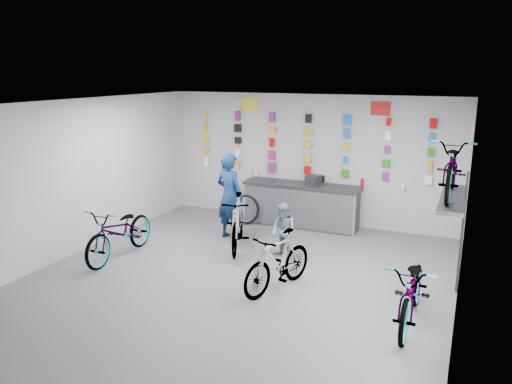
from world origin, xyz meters
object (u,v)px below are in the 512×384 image
at_px(bike_left, 120,232).
at_px(counter, 301,206).
at_px(bike_right, 413,291).
at_px(bike_service, 237,223).
at_px(clerk, 230,196).
at_px(customer, 283,231).
at_px(bike_center, 278,261).

bearing_deg(bike_left, counter, 50.62).
bearing_deg(bike_right, counter, 128.41).
distance_m(bike_service, clerk, 0.79).
xyz_separation_m(bike_right, clerk, (-4.04, 2.32, 0.42)).
height_order(counter, clerk, clerk).
height_order(bike_service, clerk, clerk).
xyz_separation_m(counter, customer, (0.36, -2.11, 0.06)).
bearing_deg(bike_service, counter, 50.76).
relative_size(counter, customer, 2.48).
relative_size(bike_center, bike_service, 0.90).
xyz_separation_m(clerk, customer, (1.47, -0.67, -0.38)).
bearing_deg(bike_right, clerk, 150.58).
xyz_separation_m(bike_center, clerk, (-1.89, 2.02, 0.43)).
bearing_deg(clerk, bike_left, 67.20).
bearing_deg(customer, clerk, -173.44).
distance_m(bike_center, clerk, 2.80).
xyz_separation_m(bike_left, bike_service, (1.84, 1.34, 0.03)).
xyz_separation_m(counter, clerk, (-1.11, -1.43, 0.44)).
bearing_deg(clerk, bike_right, 164.04).
height_order(clerk, customer, clerk).
relative_size(counter, bike_left, 1.37).
relative_size(bike_right, customer, 1.75).
height_order(bike_center, bike_right, bike_right).
distance_m(counter, customer, 2.14).
bearing_deg(counter, bike_right, -52.00).
xyz_separation_m(bike_center, customer, (-0.42, 1.35, 0.05)).
height_order(counter, bike_right, bike_right).
bearing_deg(customer, bike_service, -156.20).
bearing_deg(counter, clerk, -127.84).
xyz_separation_m(bike_right, customer, (-2.58, 1.65, 0.04)).
distance_m(counter, bike_center, 3.54).
relative_size(bike_left, clerk, 1.07).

